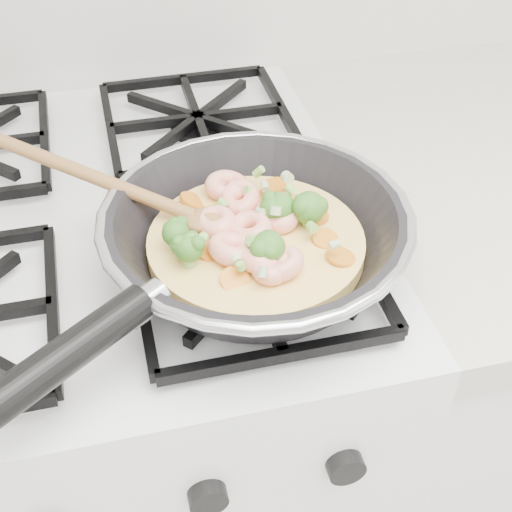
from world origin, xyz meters
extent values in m
cube|color=white|center=(0.00, 1.70, 0.45)|extent=(0.60, 0.60, 0.90)
cube|color=black|center=(0.00, 1.70, 0.91)|extent=(0.56, 0.56, 0.02)
torus|color=silver|center=(0.15, 1.56, 0.98)|extent=(0.30, 0.30, 0.01)
cylinder|color=black|center=(-0.04, 1.42, 0.98)|extent=(0.17, 0.13, 0.03)
cylinder|color=#FFD66E|center=(0.15, 1.56, 0.94)|extent=(0.21, 0.21, 0.02)
ellipsoid|color=olive|center=(0.11, 1.58, 0.96)|extent=(0.06, 0.06, 0.01)
cylinder|color=olive|center=(0.01, 1.65, 0.99)|extent=(0.20, 0.14, 0.06)
torus|color=#FFB296|center=(0.16, 1.51, 0.96)|extent=(0.05, 0.05, 0.02)
torus|color=#FFB296|center=(0.15, 1.52, 0.96)|extent=(0.05, 0.05, 0.02)
torus|color=#FFB296|center=(0.17, 1.50, 0.96)|extent=(0.06, 0.06, 0.03)
torus|color=#FFB296|center=(0.15, 1.61, 0.96)|extent=(0.06, 0.05, 0.03)
torus|color=#FFB296|center=(0.14, 1.63, 0.96)|extent=(0.05, 0.05, 0.03)
torus|color=#FFB296|center=(0.12, 1.58, 0.96)|extent=(0.06, 0.06, 0.03)
torus|color=#FFB296|center=(0.13, 1.53, 0.96)|extent=(0.07, 0.07, 0.03)
torus|color=#FFB296|center=(0.15, 1.56, 0.96)|extent=(0.07, 0.06, 0.03)
torus|color=#FFB296|center=(0.18, 1.57, 0.96)|extent=(0.07, 0.07, 0.03)
torus|color=#FFB296|center=(0.15, 1.63, 0.96)|extent=(0.06, 0.06, 0.02)
ellipsoid|color=#437E29|center=(0.09, 1.53, 0.97)|extent=(0.03, 0.03, 0.03)
ellipsoid|color=#437E29|center=(0.18, 1.57, 0.97)|extent=(0.04, 0.04, 0.03)
ellipsoid|color=#437E29|center=(0.18, 1.57, 0.97)|extent=(0.03, 0.03, 0.03)
ellipsoid|color=#437E29|center=(0.16, 1.52, 0.97)|extent=(0.04, 0.04, 0.03)
ellipsoid|color=#437E29|center=(0.08, 1.56, 0.97)|extent=(0.03, 0.03, 0.03)
ellipsoid|color=#437E29|center=(0.21, 1.56, 0.97)|extent=(0.04, 0.04, 0.03)
cylinder|color=orange|center=(0.12, 1.50, 0.95)|extent=(0.04, 0.04, 0.01)
cylinder|color=orange|center=(0.17, 1.61, 0.95)|extent=(0.04, 0.04, 0.01)
cylinder|color=orange|center=(0.11, 1.63, 0.95)|extent=(0.04, 0.04, 0.01)
cylinder|color=orange|center=(0.12, 1.54, 0.95)|extent=(0.03, 0.04, 0.01)
cylinder|color=orange|center=(0.14, 1.53, 0.95)|extent=(0.03, 0.03, 0.01)
cylinder|color=orange|center=(0.19, 1.63, 0.95)|extent=(0.03, 0.03, 0.01)
cylinder|color=orange|center=(0.20, 1.60, 0.95)|extent=(0.02, 0.02, 0.00)
cylinder|color=orange|center=(0.22, 1.59, 0.95)|extent=(0.03, 0.03, 0.01)
cylinder|color=orange|center=(0.22, 1.54, 0.95)|extent=(0.03, 0.03, 0.01)
cylinder|color=orange|center=(0.22, 1.51, 0.95)|extent=(0.04, 0.04, 0.01)
cylinder|color=orange|center=(0.11, 1.55, 0.95)|extent=(0.03, 0.03, 0.01)
cylinder|color=orange|center=(0.13, 1.53, 0.95)|extent=(0.04, 0.04, 0.01)
cylinder|color=orange|center=(0.12, 1.60, 0.95)|extent=(0.04, 0.04, 0.01)
cylinder|color=orange|center=(0.22, 1.57, 0.95)|extent=(0.04, 0.04, 0.00)
cylinder|color=orange|center=(0.15, 1.60, 0.95)|extent=(0.04, 0.04, 0.01)
cylinder|color=#7ABB4A|center=(0.18, 1.63, 0.98)|extent=(0.01, 0.01, 0.01)
cylinder|color=#7ABB4A|center=(0.20, 1.59, 0.97)|extent=(0.01, 0.01, 0.01)
cylinder|color=#7ABB4A|center=(0.10, 1.54, 0.97)|extent=(0.01, 0.01, 0.01)
cylinder|color=#B4C98E|center=(0.17, 1.56, 0.98)|extent=(0.01, 0.01, 0.01)
cylinder|color=#B4C98E|center=(0.10, 1.55, 0.97)|extent=(0.01, 0.01, 0.01)
cylinder|color=#7ABB4A|center=(0.16, 1.61, 0.97)|extent=(0.01, 0.01, 0.01)
cylinder|color=#B4C98E|center=(0.18, 1.62, 0.97)|extent=(0.01, 0.01, 0.01)
cylinder|color=#B4C98E|center=(0.14, 1.49, 0.97)|extent=(0.01, 0.01, 0.01)
cylinder|color=#7ABB4A|center=(0.20, 1.59, 0.98)|extent=(0.01, 0.01, 0.01)
cylinder|color=#7ABB4A|center=(0.14, 1.53, 0.98)|extent=(0.01, 0.01, 0.01)
cylinder|color=#B4C98E|center=(0.16, 1.57, 0.97)|extent=(0.01, 0.01, 0.01)
cylinder|color=#B4C98E|center=(0.20, 1.61, 0.98)|extent=(0.01, 0.01, 0.01)
cylinder|color=#7ABB4A|center=(0.13, 1.60, 0.97)|extent=(0.01, 0.01, 0.01)
cylinder|color=#7ABB4A|center=(0.09, 1.54, 0.98)|extent=(0.01, 0.01, 0.01)
cylinder|color=#B4C98E|center=(0.21, 1.51, 0.97)|extent=(0.01, 0.01, 0.01)
cylinder|color=#7ABB4A|center=(0.13, 1.51, 0.97)|extent=(0.01, 0.01, 0.01)
cylinder|color=#7ABB4A|center=(0.20, 1.54, 0.97)|extent=(0.01, 0.01, 0.01)
cylinder|color=#B4C98E|center=(0.13, 1.52, 0.97)|extent=(0.01, 0.01, 0.01)
camera|label=1|loc=(0.03, 1.04, 1.39)|focal=50.89mm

